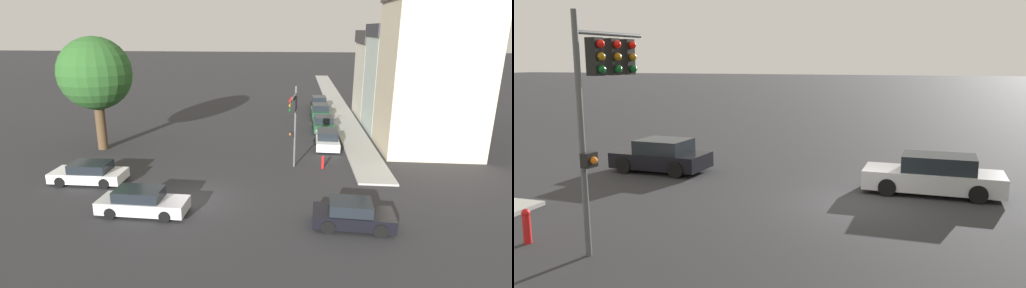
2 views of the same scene
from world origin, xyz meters
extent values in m
plane|color=#28282B|center=(0.00, 0.00, 0.00)|extent=(300.00, 300.00, 0.00)
cube|color=#9E9E99|center=(11.02, 33.19, 0.07)|extent=(2.54, 60.00, 0.14)
cube|color=beige|center=(16.16, 11.47, 5.80)|extent=(7.13, 6.56, 11.59)
cube|color=#ADBCB2|center=(15.99, 18.03, 4.43)|extent=(6.79, 6.29, 8.86)
cube|color=#2D2D33|center=(15.99, 18.03, 9.42)|extent=(7.07, 6.54, 1.12)
cube|color=beige|center=(16.46, 24.72, 4.02)|extent=(7.74, 6.84, 8.04)
cube|color=#383333|center=(16.46, 24.72, 8.70)|extent=(8.05, 7.12, 1.32)
cylinder|color=#4C3823|center=(-10.04, 9.28, 2.02)|extent=(0.79, 0.79, 4.04)
sphere|color=#285623|center=(-10.04, 9.28, 6.18)|extent=(5.70, 5.70, 5.70)
cylinder|color=#515456|center=(5.67, 6.40, 2.90)|extent=(0.14, 0.14, 5.80)
cylinder|color=#515456|center=(5.56, 5.24, 5.30)|extent=(0.33, 2.33, 0.10)
cube|color=black|center=(5.61, 5.82, 4.75)|extent=(0.33, 0.33, 0.90)
sphere|color=red|center=(5.43, 5.84, 5.05)|extent=(0.20, 0.20, 0.20)
sphere|color=#99660F|center=(5.43, 5.84, 4.75)|extent=(0.20, 0.20, 0.20)
sphere|color=#0F511E|center=(5.43, 5.84, 4.45)|extent=(0.20, 0.20, 0.20)
cube|color=black|center=(5.56, 5.24, 4.75)|extent=(0.33, 0.33, 0.90)
sphere|color=red|center=(5.37, 5.26, 5.05)|extent=(0.20, 0.20, 0.20)
sphere|color=#99660F|center=(5.37, 5.26, 4.75)|extent=(0.20, 0.20, 0.20)
sphere|color=#0F511E|center=(5.37, 5.26, 4.45)|extent=(0.20, 0.20, 0.20)
cube|color=black|center=(5.50, 4.66, 4.75)|extent=(0.33, 0.33, 0.90)
sphere|color=red|center=(5.31, 4.68, 5.05)|extent=(0.20, 0.20, 0.20)
sphere|color=#99660F|center=(5.31, 4.68, 4.75)|extent=(0.20, 0.20, 0.20)
sphere|color=#0F511E|center=(5.31, 4.68, 4.45)|extent=(0.20, 0.20, 0.20)
cube|color=black|center=(5.49, 6.42, 2.37)|extent=(0.25, 0.37, 0.35)
sphere|color=orange|center=(5.35, 6.43, 2.37)|extent=(0.18, 0.18, 0.18)
cube|color=#B7B7BC|center=(-2.32, -2.02, 0.50)|extent=(4.79, 1.88, 0.66)
cube|color=black|center=(-2.51, -2.01, 1.12)|extent=(2.51, 1.61, 0.57)
cylinder|color=black|center=(-0.83, -1.23, 0.31)|extent=(0.62, 0.24, 0.62)
cylinder|color=black|center=(-0.87, -2.88, 0.31)|extent=(0.62, 0.24, 0.62)
cylinder|color=black|center=(-3.77, -1.15, 0.31)|extent=(0.62, 0.24, 0.62)
cylinder|color=black|center=(-3.81, -2.80, 0.31)|extent=(0.62, 0.24, 0.62)
cube|color=silver|center=(-7.47, 2.01, 0.49)|extent=(4.64, 1.99, 0.61)
cube|color=black|center=(-7.28, 2.01, 1.07)|extent=(2.42, 1.74, 0.56)
cylinder|color=black|center=(-8.89, 1.07, 0.33)|extent=(0.66, 0.23, 0.66)
cylinder|color=black|center=(-8.91, 2.91, 0.33)|extent=(0.66, 0.23, 0.66)
cylinder|color=black|center=(-6.02, 1.10, 0.33)|extent=(0.66, 0.23, 0.66)
cylinder|color=black|center=(-6.04, 2.94, 0.33)|extent=(0.66, 0.23, 0.66)
cube|color=black|center=(8.65, -2.44, 0.51)|extent=(4.08, 2.11, 0.64)
cube|color=black|center=(8.49, -2.43, 1.10)|extent=(2.16, 1.78, 0.56)
cylinder|color=black|center=(9.93, -1.62, 0.34)|extent=(0.70, 0.26, 0.69)
cylinder|color=black|center=(9.83, -3.40, 0.34)|extent=(0.70, 0.26, 0.69)
cylinder|color=black|center=(7.46, -1.48, 0.34)|extent=(0.70, 0.26, 0.69)
cylinder|color=black|center=(7.36, -3.26, 0.34)|extent=(0.70, 0.26, 0.69)
cube|color=silver|center=(8.40, 11.78, 0.49)|extent=(2.01, 4.84, 0.63)
cube|color=black|center=(8.39, 11.59, 1.12)|extent=(1.72, 2.54, 0.63)
cylinder|color=black|center=(7.57, 13.30, 0.31)|extent=(0.24, 0.63, 0.63)
cylinder|color=black|center=(9.32, 13.24, 0.31)|extent=(0.24, 0.63, 0.63)
cylinder|color=black|center=(7.47, 10.33, 0.31)|extent=(0.24, 0.63, 0.63)
cylinder|color=black|center=(9.22, 10.27, 0.31)|extent=(0.24, 0.63, 0.63)
cube|color=#194728|center=(8.42, 17.15, 0.55)|extent=(1.97, 4.16, 0.75)
cube|color=black|center=(8.42, 16.98, 1.21)|extent=(1.73, 2.17, 0.56)
cylinder|color=black|center=(7.51, 18.44, 0.31)|extent=(0.22, 0.62, 0.62)
cylinder|color=black|center=(9.35, 18.43, 0.31)|extent=(0.22, 0.62, 0.62)
cylinder|color=black|center=(7.50, 15.87, 0.31)|extent=(0.22, 0.62, 0.62)
cylinder|color=black|center=(9.33, 15.86, 0.31)|extent=(0.22, 0.62, 0.62)
cube|color=#194728|center=(8.44, 22.86, 0.58)|extent=(1.97, 4.31, 0.80)
cube|color=black|center=(8.44, 22.69, 1.28)|extent=(1.72, 2.25, 0.59)
cylinder|color=black|center=(7.52, 24.18, 0.33)|extent=(0.23, 0.67, 0.67)
cylinder|color=black|center=(9.34, 24.20, 0.33)|extent=(0.23, 0.67, 0.67)
cylinder|color=black|center=(7.54, 21.52, 0.33)|extent=(0.23, 0.67, 0.67)
cylinder|color=black|center=(9.36, 21.54, 0.33)|extent=(0.23, 0.67, 0.67)
cube|color=black|center=(8.57, 28.12, 0.55)|extent=(1.85, 4.16, 0.77)
cube|color=black|center=(8.57, 27.96, 1.25)|extent=(1.63, 2.17, 0.63)
cylinder|color=black|center=(7.71, 29.41, 0.30)|extent=(0.22, 0.61, 0.61)
cylinder|color=black|center=(9.43, 29.41, 0.30)|extent=(0.22, 0.61, 0.61)
cylinder|color=black|center=(7.72, 26.83, 0.30)|extent=(0.22, 0.61, 0.61)
cylinder|color=black|center=(9.44, 26.84, 0.30)|extent=(0.22, 0.61, 0.61)
cylinder|color=red|center=(7.70, 6.17, 0.38)|extent=(0.20, 0.20, 0.75)
sphere|color=red|center=(7.70, 6.17, 0.81)|extent=(0.22, 0.22, 0.22)
camera|label=1|loc=(5.59, -20.90, 9.59)|focal=28.00mm
camera|label=2|loc=(-1.89, 16.06, 4.66)|focal=35.00mm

